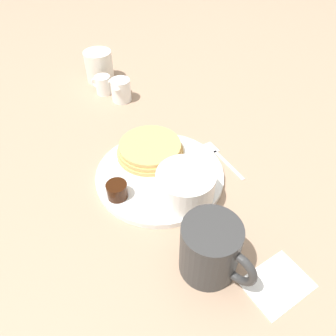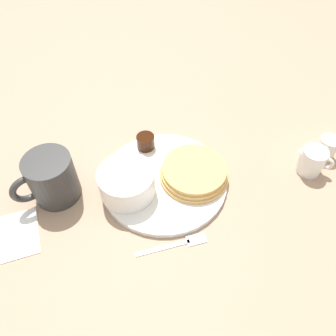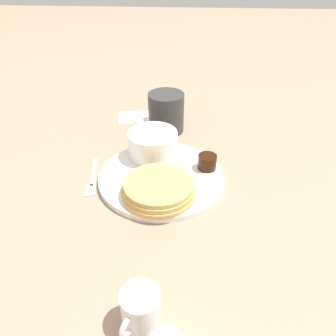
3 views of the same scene
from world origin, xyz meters
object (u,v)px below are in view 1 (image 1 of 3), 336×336
plate (160,175)px  second_mug (99,66)px  creamer_pitcher_near (120,90)px  bowl (185,184)px  coffee_mug (211,250)px  creamer_pitcher_far (103,85)px  fork (219,156)px

plate → second_mug: 0.43m
creamer_pitcher_near → second_mug: (-0.03, 0.13, 0.01)m
plate → creamer_pitcher_near: size_ratio=3.74×
bowl → creamer_pitcher_near: 0.38m
coffee_mug → creamer_pitcher_far: bearing=94.4°
coffee_mug → second_mug: 0.65m
fork → second_mug: (-0.17, 0.42, 0.04)m
coffee_mug → fork: coffee_mug is taller
coffee_mug → second_mug: (-0.04, 0.65, -0.01)m
creamer_pitcher_near → plate: bearing=-89.7°
creamer_pitcher_far → bowl: bearing=-81.9°
bowl → coffee_mug: size_ratio=0.91×
creamer_pitcher_far → fork: 0.39m
coffee_mug → plate: bearing=91.8°
bowl → creamer_pitcher_far: (-0.06, 0.43, -0.02)m
coffee_mug → fork: 0.27m
bowl → fork: (0.12, 0.09, -0.04)m
creamer_pitcher_far → fork: (0.18, -0.34, -0.02)m
second_mug → creamer_pitcher_near: bearing=-77.1°
plate → fork: size_ratio=1.96×
second_mug → bowl: bearing=-83.8°
coffee_mug → creamer_pitcher_near: coffee_mug is taller
plate → fork: plate is taller
plate → fork: (0.14, 0.01, -0.00)m
coffee_mug → creamer_pitcher_far: coffee_mug is taller
coffee_mug → creamer_pitcher_far: size_ratio=2.33×
creamer_pitcher_near → creamer_pitcher_far: (-0.04, 0.05, -0.00)m
bowl → fork: bowl is taller
plate → coffee_mug: (0.01, -0.21, 0.04)m
bowl → creamer_pitcher_near: bowl is taller
creamer_pitcher_near → second_mug: 0.13m
plate → creamer_pitcher_near: (-0.00, 0.31, 0.02)m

